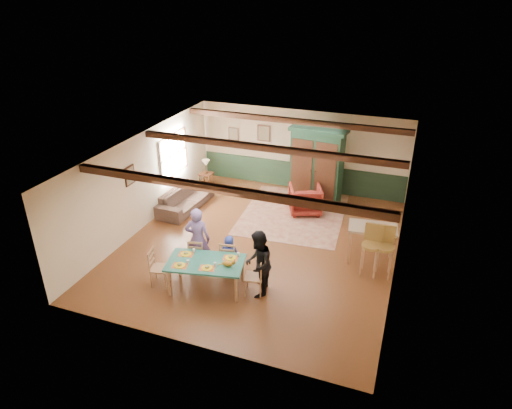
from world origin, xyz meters
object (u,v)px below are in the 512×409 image
(dining_chair_far_right, at_px, (229,257))
(table_lamp, at_px, (206,167))
(person_child, at_px, (229,254))
(dining_chair_end_right, at_px, (254,276))
(sofa, at_px, (185,199))
(armoire, at_px, (317,166))
(cat, at_px, (227,263))
(dining_chair_far_left, at_px, (198,254))
(bar_stool_left, at_px, (371,251))
(end_table, at_px, (207,180))
(counter_table, at_px, (371,244))
(armchair, at_px, (305,199))
(person_man, at_px, (198,239))
(person_woman, at_px, (258,264))
(dining_table, at_px, (206,275))
(dining_chair_end_left, at_px, (160,268))
(bar_stool_right, at_px, (384,253))

(dining_chair_far_right, distance_m, table_lamp, 5.20)
(person_child, bearing_deg, dining_chair_end_right, 133.15)
(person_child, bearing_deg, sofa, -56.99)
(person_child, relative_size, armoire, 0.39)
(cat, xyz_separation_m, sofa, (-2.95, 3.51, -0.48))
(sofa, bearing_deg, dining_chair_far_left, -143.96)
(dining_chair_far_right, bearing_deg, dining_chair_far_left, 0.00)
(dining_chair_end_right, distance_m, bar_stool_left, 2.87)
(dining_chair_end_right, relative_size, end_table, 1.75)
(dining_chair_far_right, distance_m, cat, 0.87)
(dining_chair_far_left, height_order, counter_table, counter_table)
(armoire, xyz_separation_m, sofa, (-3.67, -1.84, -0.90))
(dining_chair_far_right, distance_m, armchair, 3.87)
(dining_chair_far_right, height_order, dining_chair_end_right, same)
(dining_chair_end_right, bearing_deg, armchair, 167.74)
(person_child, bearing_deg, end_table, -69.49)
(cat, distance_m, table_lamp, 5.98)
(person_man, bearing_deg, person_woman, 154.13)
(person_child, distance_m, sofa, 3.77)
(dining_chair_end_right, xyz_separation_m, armoire, (0.17, 5.14, 0.77))
(dining_chair_far_right, height_order, person_man, person_man)
(dining_chair_far_left, relative_size, armchair, 0.95)
(dining_chair_far_left, relative_size, person_child, 0.95)
(person_man, relative_size, end_table, 3.17)
(armchair, relative_size, end_table, 1.83)
(dining_chair_far_left, distance_m, person_woman, 1.76)
(dining_chair_far_left, xyz_separation_m, bar_stool_left, (3.93, 1.27, 0.18))
(sofa, bearing_deg, dining_table, -142.60)
(dining_table, bearing_deg, dining_chair_end_left, -168.58)
(dining_chair_far_right, height_order, person_child, person_child)
(dining_chair_end_right, distance_m, person_woman, 0.35)
(dining_chair_far_right, bearing_deg, end_table, -69.79)
(dining_chair_end_left, bearing_deg, cat, -93.37)
(dining_table, height_order, person_woman, person_woman)
(sofa, bearing_deg, armchair, -71.36)
(dining_table, distance_m, bar_stool_left, 3.91)
(table_lamp, bearing_deg, person_woman, -53.46)
(dining_table, distance_m, counter_table, 4.18)
(bar_stool_right, bearing_deg, dining_chair_end_left, -160.69)
(dining_table, xyz_separation_m, armchair, (1.14, 4.52, 0.08))
(table_lamp, xyz_separation_m, bar_stool_left, (5.90, -3.30, -0.12))
(table_lamp, relative_size, bar_stool_left, 0.37)
(cat, xyz_separation_m, bar_stool_right, (3.19, 1.90, -0.17))
(dining_table, xyz_separation_m, dining_chair_end_left, (-1.08, -0.22, 0.10))
(counter_table, bearing_deg, person_woman, -134.57)
(cat, xyz_separation_m, table_lamp, (-3.02, 5.16, -0.05))
(armoire, bearing_deg, dining_chair_far_left, -104.19)
(person_child, relative_size, end_table, 1.85)
(table_lamp, relative_size, counter_table, 0.41)
(person_woman, bearing_deg, dining_chair_end_right, -90.00)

